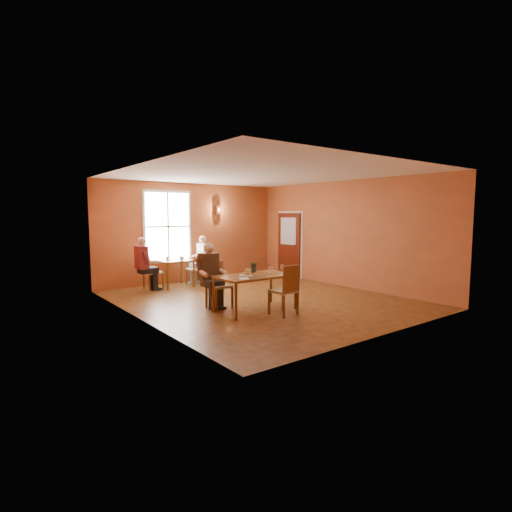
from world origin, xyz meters
TOP-DOWN VIEW (x-y plane):
  - ground at (0.00, 0.00)m, footprint 6.00×7.00m
  - wall_back at (0.00, 3.50)m, footprint 6.00×0.04m
  - wall_front at (0.00, -3.50)m, footprint 6.00×0.04m
  - wall_left at (-3.00, 0.00)m, footprint 0.04×7.00m
  - wall_right at (3.00, 0.00)m, footprint 0.04×7.00m
  - ceiling at (0.00, 0.00)m, footprint 6.00×7.00m
  - window at (-0.80, 3.45)m, footprint 1.36×0.10m
  - door at (2.94, 2.30)m, footprint 0.12×1.04m
  - wall_sconce at (0.90, 3.40)m, footprint 0.16×0.16m
  - main_table at (-0.76, -0.77)m, footprint 1.64×0.93m
  - chair_diner_main at (-1.26, -0.12)m, footprint 0.45×0.45m
  - diner_main at (-1.26, -0.15)m, footprint 0.56×0.56m
  - chair_empty at (-0.51, -1.41)m, footprint 0.51×0.51m
  - plate_food at (-1.01, -0.78)m, footprint 0.38×0.38m
  - sandwich at (-0.92, -0.73)m, footprint 0.13×0.13m
  - goblet_a at (-0.28, -0.63)m, footprint 0.09×0.09m
  - goblet_b at (-0.13, -0.92)m, footprint 0.10×0.10m
  - goblet_c at (-0.44, -0.94)m, footprint 0.10×0.10m
  - menu_stand at (-0.57, -0.47)m, footprint 0.14×0.11m
  - knife at (-0.81, -0.98)m, footprint 0.21×0.11m
  - napkin at (-1.23, -1.02)m, footprint 0.24×0.24m
  - sunglasses at (-0.17, -1.11)m, footprint 0.14×0.05m
  - second_table at (-0.88, 2.88)m, footprint 0.87×0.87m
  - chair_diner_white at (-0.23, 2.88)m, footprint 0.41×0.41m
  - diner_white at (-0.20, 2.88)m, footprint 0.55×0.55m
  - chair_diner_maroon at (-1.53, 2.88)m, footprint 0.43×0.43m
  - diner_maroon at (-1.56, 2.88)m, footprint 0.56×0.56m
  - cup_a at (-0.72, 2.76)m, footprint 0.17×0.17m
  - cup_b at (-1.04, 3.03)m, footprint 0.11×0.11m

SIDE VIEW (x-z plane):
  - ground at x=0.00m, z-range -0.01..0.01m
  - second_table at x=-0.88m, z-range 0.00..0.77m
  - main_table at x=-0.76m, z-range 0.00..0.77m
  - chair_diner_white at x=-0.23m, z-range 0.00..0.93m
  - chair_diner_maroon at x=-1.53m, z-range 0.00..0.97m
  - chair_diner_main at x=-1.26m, z-range 0.00..1.03m
  - chair_empty at x=-0.51m, z-range 0.00..1.04m
  - diner_white at x=-0.20m, z-range 0.00..1.38m
  - diner_main at x=-1.26m, z-range 0.00..1.39m
  - diner_maroon at x=-1.56m, z-range 0.00..1.41m
  - knife at x=-0.81m, z-range 0.77..0.78m
  - napkin at x=-1.23m, z-range 0.77..0.78m
  - sunglasses at x=-0.17m, z-range 0.77..0.79m
  - plate_food at x=-1.01m, z-range 0.77..0.81m
  - cup_b at x=-1.04m, z-range 0.77..0.86m
  - cup_a at x=-0.72m, z-range 0.77..0.87m
  - sandwich at x=-0.92m, z-range 0.77..0.89m
  - goblet_b at x=-0.13m, z-range 0.77..0.98m
  - goblet_c at x=-0.44m, z-range 0.77..0.98m
  - goblet_a at x=-0.28m, z-range 0.77..0.98m
  - menu_stand at x=-0.57m, z-range 0.77..0.99m
  - door at x=2.94m, z-range 0.00..2.10m
  - wall_back at x=0.00m, z-range 0.00..3.00m
  - wall_front at x=0.00m, z-range 0.00..3.00m
  - wall_left at x=-3.00m, z-range 0.00..3.00m
  - wall_right at x=3.00m, z-range 0.00..3.00m
  - window at x=-0.80m, z-range 0.72..2.68m
  - wall_sconce at x=0.90m, z-range 2.06..2.34m
  - ceiling at x=0.00m, z-range 2.98..3.02m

